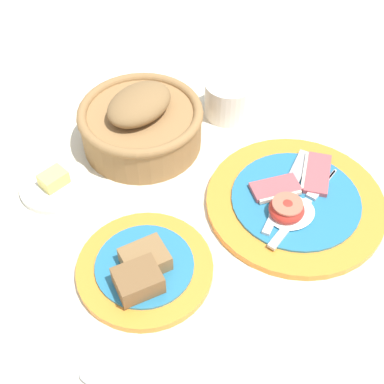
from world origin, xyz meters
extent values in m
plane|color=beige|center=(0.00, 0.00, 0.00)|extent=(3.00, 3.00, 0.00)
cylinder|color=orange|center=(0.10, 0.00, 0.01)|extent=(0.27, 0.27, 0.01)
cylinder|color=teal|center=(0.10, 0.00, 0.01)|extent=(0.19, 0.19, 0.00)
cube|color=#BC5156|center=(0.08, 0.03, 0.02)|extent=(0.08, 0.06, 0.01)
cube|color=beige|center=(0.08, 0.02, 0.02)|extent=(0.07, 0.03, 0.01)
cube|color=#BC5156|center=(0.15, 0.02, 0.02)|extent=(0.09, 0.08, 0.01)
cube|color=beige|center=(0.14, 0.03, 0.02)|extent=(0.07, 0.06, 0.01)
ellipsoid|color=red|center=(0.06, -0.01, 0.03)|extent=(0.05, 0.05, 0.03)
cylinder|color=#DB664C|center=(0.06, -0.01, 0.04)|extent=(0.04, 0.04, 0.00)
ellipsoid|color=white|center=(0.07, -0.02, 0.02)|extent=(0.07, 0.06, 0.01)
ellipsoid|color=yellow|center=(0.08, -0.02, 0.03)|extent=(0.02, 0.02, 0.01)
cube|color=silver|center=(0.06, -0.03, 0.02)|extent=(0.11, 0.05, 0.00)
cube|color=silver|center=(0.13, -0.01, 0.02)|extent=(0.03, 0.02, 0.00)
cube|color=silver|center=(0.16, 0.00, 0.02)|extent=(0.04, 0.02, 0.00)
cube|color=silver|center=(0.16, 0.00, 0.02)|extent=(0.04, 0.02, 0.00)
cube|color=silver|center=(0.16, 0.01, 0.02)|extent=(0.04, 0.02, 0.00)
cube|color=silver|center=(0.06, 0.00, 0.02)|extent=(0.10, 0.07, 0.00)
cube|color=#9EA0A5|center=(0.14, 0.04, 0.02)|extent=(0.08, 0.06, 0.00)
cylinder|color=orange|center=(-0.15, 0.03, 0.01)|extent=(0.19, 0.19, 0.01)
cylinder|color=teal|center=(-0.15, 0.03, 0.01)|extent=(0.13, 0.13, 0.00)
cube|color=olive|center=(-0.15, 0.02, 0.03)|extent=(0.06, 0.05, 0.03)
cube|color=brown|center=(-0.17, 0.00, 0.03)|extent=(0.06, 0.06, 0.03)
cylinder|color=white|center=(0.14, 0.23, 0.03)|extent=(0.09, 0.09, 0.06)
cylinder|color=white|center=(0.14, 0.23, 0.06)|extent=(0.07, 0.07, 0.01)
cylinder|color=olive|center=(-0.02, 0.25, 0.03)|extent=(0.20, 0.20, 0.06)
torus|color=olive|center=(-0.02, 0.25, 0.06)|extent=(0.20, 0.20, 0.02)
ellipsoid|color=olive|center=(-0.02, 0.25, 0.08)|extent=(0.14, 0.11, 0.04)
cylinder|color=silver|center=(-0.19, 0.23, 0.01)|extent=(0.11, 0.11, 0.01)
cube|color=#F4E06B|center=(-0.19, 0.23, 0.02)|extent=(0.05, 0.04, 0.02)
ellipsoid|color=silver|center=(-0.26, -0.08, 0.01)|extent=(0.07, 0.07, 0.01)
camera|label=1|loc=(-0.32, -0.34, 0.62)|focal=50.00mm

